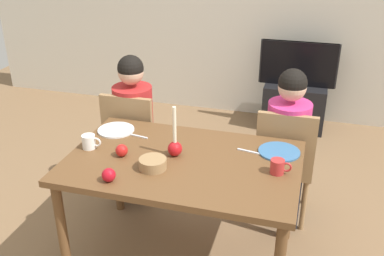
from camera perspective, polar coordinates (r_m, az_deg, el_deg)
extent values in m
plane|color=brown|center=(3.11, -1.05, -16.22)|extent=(7.68, 7.68, 0.00)
cube|color=brown|center=(2.68, -1.18, -4.48)|extent=(1.40, 0.90, 0.04)
cylinder|color=brown|center=(2.84, -16.34, -12.91)|extent=(0.06, 0.06, 0.71)
cylinder|color=brown|center=(3.39, -9.60, -5.26)|extent=(0.06, 0.06, 0.71)
cylinder|color=brown|center=(3.12, 12.50, -8.52)|extent=(0.06, 0.06, 0.71)
cube|color=#99754C|center=(3.57, -7.00, -2.00)|extent=(0.40, 0.40, 0.04)
cube|color=#99754C|center=(3.32, -8.40, 0.38)|extent=(0.40, 0.04, 0.45)
cylinder|color=#99754C|center=(3.77, -3.44, -4.23)|extent=(0.04, 0.04, 0.41)
cylinder|color=#99754C|center=(3.88, -8.20, -3.51)|extent=(0.04, 0.04, 0.41)
cylinder|color=#99754C|center=(3.49, -5.27, -6.88)|extent=(0.04, 0.04, 0.41)
cylinder|color=#99754C|center=(3.62, -10.34, -6.00)|extent=(0.04, 0.04, 0.41)
cube|color=#99754C|center=(3.34, 11.85, -4.50)|extent=(0.40, 0.40, 0.04)
cube|color=#99754C|center=(3.06, 11.95, -2.16)|extent=(0.40, 0.04, 0.45)
cylinder|color=#99754C|center=(3.60, 14.49, -6.63)|extent=(0.04, 0.04, 0.41)
cylinder|color=#99754C|center=(3.61, 9.09, -5.96)|extent=(0.04, 0.04, 0.41)
cylinder|color=#99754C|center=(3.31, 14.19, -9.66)|extent=(0.04, 0.04, 0.41)
cylinder|color=#99754C|center=(3.32, 8.29, -8.92)|extent=(0.04, 0.04, 0.41)
cube|color=#33384C|center=(3.63, -7.13, -5.22)|extent=(0.28, 0.28, 0.45)
cylinder|color=#AD2323|center=(3.42, -7.55, 1.50)|extent=(0.30, 0.30, 0.48)
sphere|color=tan|center=(3.29, -7.90, 7.15)|extent=(0.19, 0.19, 0.19)
sphere|color=black|center=(3.29, -7.93, 7.64)|extent=(0.19, 0.19, 0.19)
cube|color=#33384C|center=(3.40, 11.47, -7.91)|extent=(0.28, 0.28, 0.45)
cylinder|color=#D1337A|center=(3.17, 12.19, -0.87)|extent=(0.30, 0.30, 0.48)
sphere|color=tan|center=(3.04, 12.80, 5.15)|extent=(0.19, 0.19, 0.19)
sphere|color=black|center=(3.03, 12.85, 5.68)|extent=(0.19, 0.19, 0.19)
cube|color=black|center=(4.87, 12.99, 2.77)|extent=(0.64, 0.40, 0.48)
cube|color=black|center=(4.72, 13.55, 8.05)|extent=(0.79, 0.04, 0.46)
cube|color=black|center=(4.72, 13.55, 8.04)|extent=(0.76, 0.05, 0.46)
sphere|color=red|center=(2.70, -2.21, -2.69)|extent=(0.09, 0.09, 0.09)
cylinder|color=#EFE5C6|center=(2.63, -2.27, 0.41)|extent=(0.02, 0.02, 0.23)
cylinder|color=silver|center=(3.07, -9.77, -0.25)|extent=(0.25, 0.25, 0.01)
cylinder|color=teal|center=(2.80, 11.16, -3.02)|extent=(0.26, 0.26, 0.01)
cylinder|color=white|center=(2.86, -13.16, -1.73)|extent=(0.08, 0.08, 0.09)
torus|color=white|center=(2.83, -12.21, -1.79)|extent=(0.06, 0.01, 0.06)
cylinder|color=#B72D2D|center=(2.56, 10.93, -4.85)|extent=(0.08, 0.08, 0.09)
torus|color=#B72D2D|center=(2.56, 12.11, -4.91)|extent=(0.06, 0.01, 0.06)
cube|color=silver|center=(2.97, -7.27, -0.97)|extent=(0.18, 0.04, 0.01)
cube|color=silver|center=(2.77, 7.62, -3.08)|extent=(0.18, 0.05, 0.01)
cylinder|color=#99754C|center=(2.57, -5.07, -4.60)|extent=(0.16, 0.16, 0.06)
sphere|color=red|center=(2.49, -10.68, -5.96)|extent=(0.08, 0.08, 0.08)
sphere|color=red|center=(2.73, -9.05, -2.86)|extent=(0.08, 0.08, 0.08)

